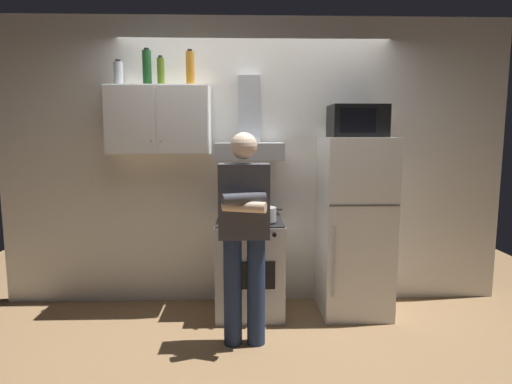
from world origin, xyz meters
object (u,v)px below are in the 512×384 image
(bottle_olive_oil, at_px, (161,71))
(bottle_wine_green, at_px, (147,68))
(upper_cabinet, at_px, (160,120))
(bottle_liquor_amber, at_px, (190,68))
(bottle_canister_steel, at_px, (119,74))
(range_hood, at_px, (249,137))
(microwave, at_px, (357,121))
(cooking_pot, at_px, (265,214))
(refrigerator, at_px, (354,226))
(person_standing, at_px, (244,231))
(stove_oven, at_px, (250,266))

(bottle_olive_oil, bearing_deg, bottle_wine_green, 174.10)
(upper_cabinet, bearing_deg, bottle_olive_oil, -47.02)
(bottle_liquor_amber, xyz_separation_m, bottle_canister_steel, (-0.64, 0.06, -0.04))
(range_hood, height_order, bottle_canister_steel, bottle_canister_steel)
(microwave, relative_size, cooking_pot, 1.59)
(range_hood, relative_size, cooking_pot, 2.49)
(bottle_olive_oil, relative_size, bottle_canister_steel, 1.10)
(bottle_wine_green, distance_m, bottle_olive_oil, 0.13)
(range_hood, bearing_deg, bottle_liquor_amber, -177.91)
(cooking_pot, xyz_separation_m, bottle_liquor_amber, (-0.65, 0.23, 1.26))
(range_hood, relative_size, bottle_liquor_amber, 2.42)
(bottle_wine_green, bearing_deg, cooking_pot, -12.48)
(refrigerator, relative_size, bottle_olive_oil, 6.32)
(bottle_olive_oil, bearing_deg, person_standing, -44.15)
(range_hood, distance_m, cooking_pot, 0.72)
(refrigerator, xyz_separation_m, bottle_liquor_amber, (-1.47, 0.11, 1.40))
(microwave, bearing_deg, bottle_wine_green, 177.26)
(bottle_wine_green, relative_size, bottle_canister_steel, 1.38)
(range_hood, distance_m, bottle_liquor_amber, 0.79)
(range_hood, height_order, refrigerator, range_hood)
(stove_oven, distance_m, cooking_pot, 0.53)
(refrigerator, bearing_deg, bottle_wine_green, 176.69)
(person_standing, xyz_separation_m, cooking_pot, (0.18, 0.49, 0.04))
(range_hood, bearing_deg, stove_oven, -90.00)
(stove_oven, xyz_separation_m, microwave, (0.95, 0.02, 1.31))
(refrigerator, relative_size, bottle_liquor_amber, 5.17)
(microwave, relative_size, bottle_canister_steel, 2.09)
(refrigerator, relative_size, bottle_canister_steel, 6.96)
(microwave, height_order, person_standing, microwave)
(cooking_pot, height_order, bottle_liquor_amber, bottle_liquor_amber)
(upper_cabinet, distance_m, stove_oven, 1.55)
(bottle_olive_oil, bearing_deg, range_hood, 2.36)
(cooking_pot, bearing_deg, bottle_wine_green, 167.52)
(bottle_wine_green, bearing_deg, upper_cabinet, 11.01)
(bottle_liquor_amber, relative_size, bottle_canister_steel, 1.35)
(bottle_liquor_amber, bearing_deg, bottle_wine_green, -179.93)
(range_hood, height_order, bottle_olive_oil, bottle_olive_oil)
(range_hood, bearing_deg, person_standing, -93.91)
(bottle_wine_green, xyz_separation_m, bottle_canister_steel, (-0.27, 0.06, -0.04))
(bottle_olive_oil, bearing_deg, upper_cabinet, 132.98)
(stove_oven, height_order, bottle_liquor_amber, bottle_liquor_amber)
(person_standing, xyz_separation_m, bottle_liquor_amber, (-0.47, 0.71, 1.30))
(bottle_wine_green, bearing_deg, range_hood, 1.24)
(stove_oven, relative_size, bottle_liquor_amber, 2.82)
(cooking_pot, distance_m, bottle_liquor_amber, 1.44)
(refrigerator, xyz_separation_m, person_standing, (-1.00, -0.61, 0.10))
(bottle_canister_steel, bearing_deg, cooking_pot, -12.61)
(bottle_wine_green, height_order, bottle_canister_steel, bottle_wine_green)
(bottle_liquor_amber, distance_m, bottle_wine_green, 0.38)
(stove_oven, height_order, cooking_pot, cooking_pot)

